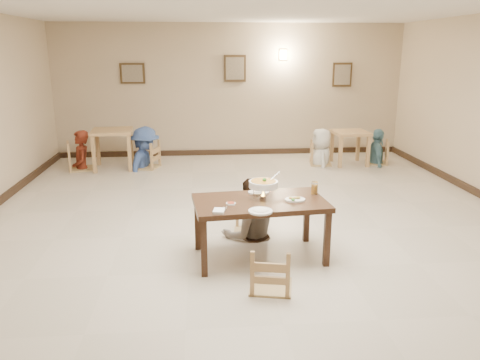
{
  "coord_description": "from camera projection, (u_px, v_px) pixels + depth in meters",
  "views": [
    {
      "loc": [
        -0.72,
        -5.91,
        2.41
      ],
      "look_at": [
        -0.23,
        -0.17,
        0.8
      ],
      "focal_mm": 35.0,
      "sensor_mm": 36.0,
      "label": 1
    }
  ],
  "objects": [
    {
      "name": "floor",
      "position": [
        255.0,
        233.0,
        6.37
      ],
      "size": [
        10.0,
        10.0,
        0.0
      ],
      "primitive_type": "plane",
      "color": "beige",
      "rests_on": "ground"
    },
    {
      "name": "wall_back",
      "position": [
        231.0,
        91.0,
        10.77
      ],
      "size": [
        10.0,
        0.0,
        10.0
      ],
      "primitive_type": "plane",
      "rotation": [
        1.57,
        0.0,
        0.0
      ],
      "color": "#BFA98B",
      "rests_on": "floor"
    },
    {
      "name": "baseboard_back",
      "position": [
        231.0,
        152.0,
        11.13
      ],
      "size": [
        8.0,
        0.06,
        0.12
      ],
      "primitive_type": "cube",
      "color": "black",
      "rests_on": "floor"
    },
    {
      "name": "picture_a",
      "position": [
        132.0,
        73.0,
        10.44
      ],
      "size": [
        0.55,
        0.04,
        0.45
      ],
      "color": "#392816",
      "rests_on": "wall_back"
    },
    {
      "name": "picture_b",
      "position": [
        235.0,
        68.0,
        10.6
      ],
      "size": [
        0.5,
        0.04,
        0.6
      ],
      "color": "#392816",
      "rests_on": "wall_back"
    },
    {
      "name": "picture_c",
      "position": [
        342.0,
        75.0,
        10.85
      ],
      "size": [
        0.45,
        0.04,
        0.55
      ],
      "color": "#392816",
      "rests_on": "wall_back"
    },
    {
      "name": "wall_sconce",
      "position": [
        283.0,
        55.0,
        10.62
      ],
      "size": [
        0.16,
        0.05,
        0.22
      ],
      "primitive_type": "cube",
      "color": "#FFD88C",
      "rests_on": "wall_back"
    },
    {
      "name": "main_table",
      "position": [
        260.0,
        207.0,
        5.47
      ],
      "size": [
        1.6,
        1.0,
        0.72
      ],
      "rotation": [
        0.0,
        0.0,
        0.1
      ],
      "color": "#392214",
      "rests_on": "floor"
    },
    {
      "name": "chair_far",
      "position": [
        250.0,
        202.0,
        6.26
      ],
      "size": [
        0.42,
        0.42,
        0.89
      ],
      "rotation": [
        0.0,
        0.0,
        -0.11
      ],
      "color": "tan",
      "rests_on": "floor"
    },
    {
      "name": "chair_near",
      "position": [
        272.0,
        248.0,
        4.78
      ],
      "size": [
        0.43,
        0.43,
        0.92
      ],
      "rotation": [
        0.0,
        0.0,
        2.93
      ],
      "color": "tan",
      "rests_on": "floor"
    },
    {
      "name": "main_diner",
      "position": [
        250.0,
        178.0,
        6.08
      ],
      "size": [
        0.87,
        0.73,
        1.6
      ],
      "primitive_type": "imported",
      "rotation": [
        0.0,
        0.0,
        3.32
      ],
      "color": "gray",
      "rests_on": "floor"
    },
    {
      "name": "curry_warmer",
      "position": [
        263.0,
        184.0,
        5.45
      ],
      "size": [
        0.38,
        0.34,
        0.31
      ],
      "color": "silver",
      "rests_on": "main_table"
    },
    {
      "name": "rice_plate_far",
      "position": [
        259.0,
        192.0,
        5.72
      ],
      "size": [
        0.26,
        0.26,
        0.06
      ],
      "color": "white",
      "rests_on": "main_table"
    },
    {
      "name": "rice_plate_near",
      "position": [
        260.0,
        211.0,
        5.05
      ],
      "size": [
        0.26,
        0.26,
        0.06
      ],
      "color": "white",
      "rests_on": "main_table"
    },
    {
      "name": "fried_plate",
      "position": [
        295.0,
        199.0,
        5.43
      ],
      "size": [
        0.24,
        0.24,
        0.05
      ],
      "color": "white",
      "rests_on": "main_table"
    },
    {
      "name": "chili_dish",
      "position": [
        231.0,
        204.0,
        5.3
      ],
      "size": [
        0.11,
        0.11,
        0.02
      ],
      "color": "white",
      "rests_on": "main_table"
    },
    {
      "name": "napkin_cutlery",
      "position": [
        219.0,
        211.0,
        5.05
      ],
      "size": [
        0.17,
        0.25,
        0.03
      ],
      "color": "white",
      "rests_on": "main_table"
    },
    {
      "name": "drink_glass",
      "position": [
        314.0,
        188.0,
        5.66
      ],
      "size": [
        0.08,
        0.08,
        0.16
      ],
      "color": "white",
      "rests_on": "main_table"
    },
    {
      "name": "bg_table_left",
      "position": [
        112.0,
        136.0,
        9.67
      ],
      "size": [
        0.89,
        0.89,
        0.82
      ],
      "rotation": [
        0.0,
        0.0,
        0.09
      ],
      "color": "tan",
      "rests_on": "floor"
    },
    {
      "name": "bg_table_right",
      "position": [
        350.0,
        138.0,
        10.06
      ],
      "size": [
        0.74,
        0.74,
        0.72
      ],
      "rotation": [
        0.0,
        0.0,
        0.03
      ],
      "color": "tan",
      "rests_on": "floor"
    },
    {
      "name": "bg_chair_ll",
      "position": [
        80.0,
        144.0,
        9.62
      ],
      "size": [
        0.51,
        0.51,
        1.1
      ],
      "rotation": [
        0.0,
        0.0,
        1.85
      ],
      "color": "tan",
      "rests_on": "floor"
    },
    {
      "name": "bg_chair_lr",
      "position": [
        145.0,
        143.0,
        9.76
      ],
      "size": [
        0.5,
        0.5,
        1.06
      ],
      "rotation": [
        0.0,
        0.0,
        -1.88
      ],
      "color": "tan",
      "rests_on": "floor"
    },
    {
      "name": "bg_chair_rl",
      "position": [
        321.0,
        143.0,
        10.06
      ],
      "size": [
        0.45,
        0.45,
        0.96
      ],
      "rotation": [
        0.0,
        0.0,
        1.41
      ],
      "color": "tan",
      "rests_on": "floor"
    },
    {
      "name": "bg_chair_rr",
      "position": [
        378.0,
        142.0,
        10.15
      ],
      "size": [
        0.46,
        0.46,
        0.97
      ],
      "rotation": [
        0.0,
        0.0,
        -1.87
      ],
      "color": "tan",
      "rests_on": "floor"
    },
    {
      "name": "bg_diner_a",
      "position": [
        79.0,
        131.0,
        9.54
      ],
      "size": [
        0.56,
        0.69,
        1.63
      ],
      "primitive_type": "imported",
      "rotation": [
        0.0,
        0.0,
        5.04
      ],
      "color": "maroon",
      "rests_on": "floor"
    },
    {
      "name": "bg_diner_b",
      "position": [
        144.0,
        127.0,
        9.67
      ],
      "size": [
        0.97,
        1.27,
        1.74
      ],
      "primitive_type": "imported",
      "rotation": [
        0.0,
        0.0,
        1.25
      ],
      "color": "#4664A4",
      "rests_on": "floor"
    },
    {
      "name": "bg_diner_c",
      "position": [
        322.0,
        129.0,
        9.97
      ],
      "size": [
        0.54,
        0.79,
        1.57
      ],
      "primitive_type": "imported",
      "rotation": [
        0.0,
        0.0,
        4.66
      ],
      "color": "silver",
      "rests_on": "floor"
    },
    {
      "name": "bg_diner_d",
      "position": [
        379.0,
        129.0,
        10.07
      ],
      "size": [
        0.52,
        0.95,
        1.53
      ],
      "primitive_type": "imported",
      "rotation": [
        0.0,
        0.0,
        1.39
      ],
      "color": "teal",
      "rests_on": "floor"
    }
  ]
}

